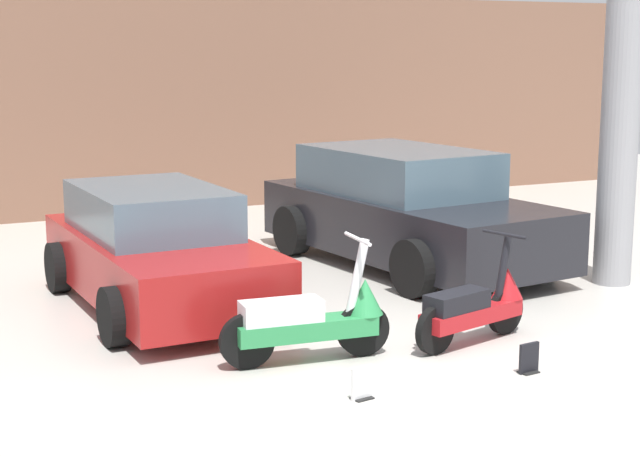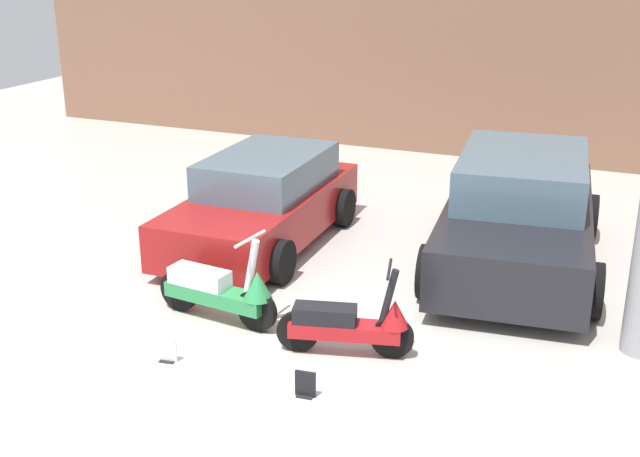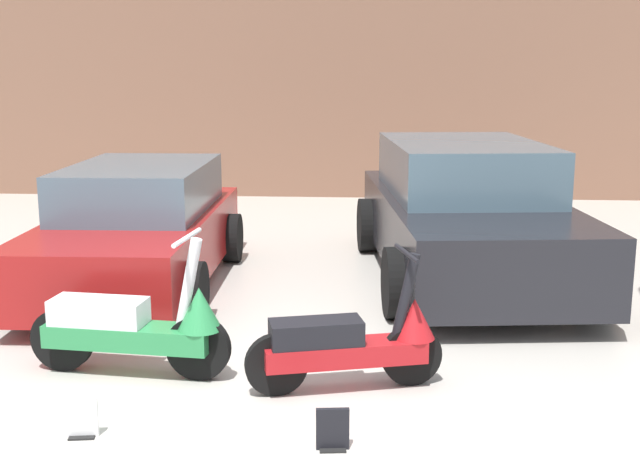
# 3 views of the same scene
# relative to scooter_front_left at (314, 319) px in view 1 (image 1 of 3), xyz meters

# --- Properties ---
(ground_plane) EXTENTS (28.00, 28.00, 0.00)m
(ground_plane) POSITION_rel_scooter_front_left_xyz_m (0.82, -0.70, -0.38)
(ground_plane) COLOR beige
(wall_back) EXTENTS (19.60, 0.12, 3.58)m
(wall_back) POSITION_rel_scooter_front_left_xyz_m (0.82, 8.27, 1.41)
(wall_back) COLOR #845B47
(wall_back) RESTS_ON ground_plane
(scooter_front_left) EXTENTS (1.55, 0.56, 1.08)m
(scooter_front_left) POSITION_rel_scooter_front_left_xyz_m (0.00, 0.00, 0.00)
(scooter_front_left) COLOR black
(scooter_front_left) RESTS_ON ground_plane
(scooter_front_right) EXTENTS (1.40, 0.64, 0.99)m
(scooter_front_right) POSITION_rel_scooter_front_left_xyz_m (1.60, -0.15, -0.03)
(scooter_front_right) COLOR black
(scooter_front_right) RESTS_ON ground_plane
(car_rear_left) EXTENTS (1.87, 3.74, 1.26)m
(car_rear_left) POSITION_rel_scooter_front_left_xyz_m (-0.69, 2.42, 0.22)
(car_rear_left) COLOR maroon
(car_rear_left) RESTS_ON ground_plane
(car_rear_center) EXTENTS (2.42, 4.46, 1.46)m
(car_rear_center) POSITION_rel_scooter_front_left_xyz_m (2.73, 3.01, 0.31)
(car_rear_center) COLOR black
(car_rear_center) RESTS_ON ground_plane
(placard_near_left_scooter) EXTENTS (0.20, 0.14, 0.26)m
(placard_near_left_scooter) POSITION_rel_scooter_front_left_xyz_m (-0.06, -1.02, -0.27)
(placard_near_left_scooter) COLOR black
(placard_near_left_scooter) RESTS_ON ground_plane
(placard_near_right_scooter) EXTENTS (0.20, 0.14, 0.26)m
(placard_near_right_scooter) POSITION_rel_scooter_front_left_xyz_m (1.50, -1.08, -0.27)
(placard_near_right_scooter) COLOR black
(placard_near_right_scooter) RESTS_ON ground_plane
(support_column_side) EXTENTS (0.43, 0.43, 3.58)m
(support_column_side) POSITION_rel_scooter_front_left_xyz_m (4.38, 1.10, 1.41)
(support_column_side) COLOR #99999E
(support_column_side) RESTS_ON ground_plane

